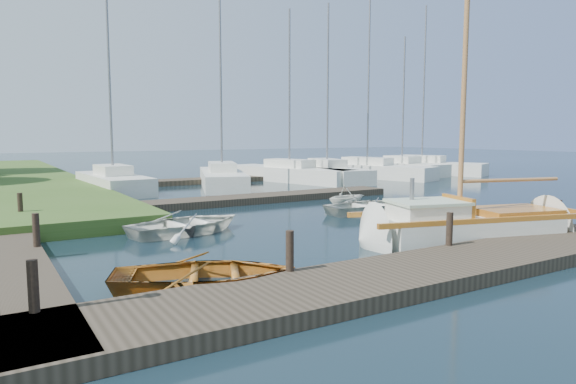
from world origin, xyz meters
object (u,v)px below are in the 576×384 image
marina_boat_6 (402,167)px  tender_c (370,203)px  marina_boat_3 (289,172)px  mooring_post_2 (449,229)px  dinghy (205,269)px  marina_boat_4 (327,172)px  mooring_post_0 (33,286)px  marina_boat_2 (222,177)px  sailboat (470,229)px  mooring_post_5 (20,205)px  mooring_post_4 (36,230)px  tender_a (187,221)px  marina_boat_0 (113,181)px  tender_d (347,194)px  mooring_post_1 (290,251)px  mooring_post_3 (558,214)px  marina_boat_5 (367,169)px  marina_boat_7 (422,166)px

marina_boat_6 → tender_c: bearing=128.7°
tender_c → marina_boat_3: bearing=-17.1°
mooring_post_2 → dinghy: 6.01m
mooring_post_2 → marina_boat_4: bearing=62.4°
mooring_post_0 → dinghy: (3.05, 0.76, -0.33)m
dinghy → marina_boat_2: bearing=-2.3°
sailboat → dinghy: bearing=-162.8°
mooring_post_5 → marina_boat_3: (15.80, 9.30, -0.14)m
mooring_post_4 → mooring_post_5: 5.00m
mooring_post_2 → marina_boat_2: marina_boat_2 is taller
mooring_post_4 → marina_boat_2: bearing=51.1°
tender_c → mooring_post_0: bearing=119.6°
tender_a → marina_boat_0: bearing=-14.2°
tender_c → marina_boat_0: (-6.65, 12.33, 0.19)m
tender_a → marina_boat_6: bearing=-69.5°
tender_d → marina_boat_6: size_ratio=0.20×
mooring_post_4 → marina_boat_4: (18.18, 13.53, -0.13)m
mooring_post_1 → mooring_post_5: size_ratio=1.00×
tender_c → marina_boat_3: (4.30, 12.85, 0.19)m
marina_boat_6 → marina_boat_4: bearing=93.4°
mooring_post_3 → dinghy: size_ratio=0.23×
tender_a → marina_boat_4: bearing=-59.9°
dinghy → mooring_post_3: bearing=-71.4°
dinghy → marina_boat_0: marina_boat_0 is taller
tender_d → marina_boat_5: marina_boat_5 is taller
mooring_post_5 → tender_d: 11.93m
mooring_post_0 → tender_d: 14.80m
marina_boat_0 → marina_boat_5: size_ratio=0.82×
mooring_post_0 → marina_boat_5: 29.34m
marina_boat_3 → marina_boat_4: bearing=-123.8°
tender_c → marina_boat_6: size_ratio=0.36×
mooring_post_0 → dinghy: size_ratio=0.23×
mooring_post_4 → marina_boat_5: (21.88, 13.97, -0.13)m
mooring_post_1 → marina_boat_2: bearing=69.8°
marina_boat_4 → marina_boat_7: (9.52, 1.00, 0.01)m
mooring_post_4 → sailboat: size_ratio=0.08×
sailboat → mooring_post_3: bearing=-6.2°
mooring_post_2 → marina_boat_6: bearing=48.7°
tender_a → marina_boat_7: size_ratio=0.29×
mooring_post_2 → marina_boat_3: marina_boat_3 is taller
mooring_post_4 → tender_a: mooring_post_4 is taller
marina_boat_6 → marina_boat_7: 2.06m
marina_boat_0 → marina_boat_7: (22.85, 0.75, 0.01)m
marina_boat_2 → marina_boat_4: marina_boat_2 is taller
tender_a → marina_boat_6: (21.43, 13.26, 0.19)m
mooring_post_5 → tender_a: bearing=-41.8°
marina_boat_6 → mooring_post_4: bearing=115.5°
tender_a → marina_boat_2: marina_boat_2 is taller
marina_boat_3 → marina_boat_6: marina_boat_3 is taller
marina_boat_0 → marina_boat_2: 5.89m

